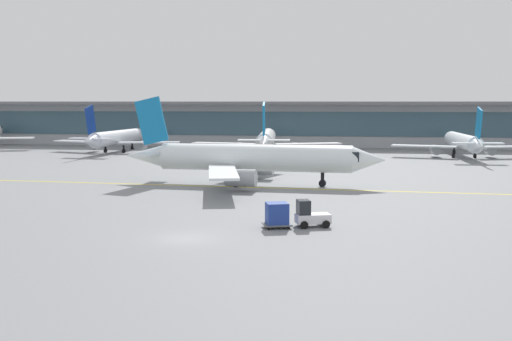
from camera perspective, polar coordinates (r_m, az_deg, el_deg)
The scene contains 9 objects.
ground_plane at distance 44.52m, azimuth -6.35°, elevation -6.14°, with size 400.00×400.00×0.00m, color gray.
taxiway_centreline_stripe at distance 70.01m, azimuth -0.30°, elevation -1.55°, with size 110.00×0.36×0.01m, color yellow.
terminal_concourse at distance 135.42m, azimuth 3.73°, elevation 4.32°, with size 198.39×11.00×9.60m.
gate_airplane_1 at distance 121.47m, azimuth -12.57°, elevation 2.92°, with size 25.38×27.32×9.05m.
gate_airplane_2 at distance 111.89m, azimuth 0.95°, elevation 2.87°, with size 26.69×28.84×9.55m.
gate_airplane_3 at distance 113.48m, azimuth 18.37°, elevation 2.48°, with size 24.65×26.50×8.78m.
taxiing_regional_jet at distance 71.71m, azimuth -0.37°, elevation 1.10°, with size 30.79×28.60×10.20m.
baggage_tug at distance 48.10m, azimuth 4.95°, elevation -4.10°, with size 2.91×2.25×2.10m.
cargo_dolly_lead at distance 47.50m, azimuth 1.93°, elevation -4.02°, with size 2.49×2.17×1.94m.
Camera 1 is at (11.21, -42.01, 9.55)m, focal length 43.82 mm.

